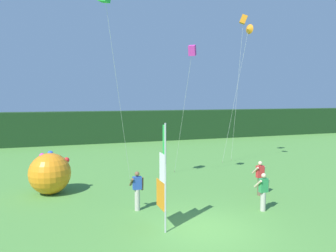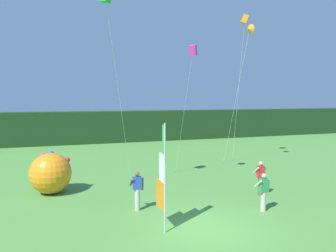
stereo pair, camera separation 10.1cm
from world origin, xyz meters
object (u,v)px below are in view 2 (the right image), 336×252
Objects in this scene: person_near_banner at (137,190)px; kite_orange_box_3 at (245,21)px; banner_flag at (162,179)px; kite_orange_delta_0 at (249,30)px; inflatable_balloon at (51,173)px; person_far_left at (260,177)px; person_mid_field at (263,191)px; kite_magenta_box_2 at (193,52)px.

kite_orange_box_3 is at bearing 37.22° from person_near_banner.
banner_flag is 15.63m from kite_orange_box_3.
kite_orange_box_3 reaches higher than banner_flag.
person_near_banner is at bearing -147.05° from kite_orange_delta_0.
person_near_banner is 5.13m from inflatable_balloon.
person_far_left is at bearing 0.90° from person_near_banner.
person_near_banner is at bearing -179.10° from person_far_left.
person_mid_field is at bearing 5.37° from banner_flag.
kite_orange_box_3 reaches higher than person_far_left.
kite_orange_delta_0 reaches higher than inflatable_balloon.
inflatable_balloon is (-9.60, 3.69, 0.12)m from person_far_left.
banner_flag is 7.20m from inflatable_balloon.
person_near_banner is at bearing 99.39° from banner_flag.
kite_magenta_box_2 is 0.72× the size of kite_orange_box_3.
kite_magenta_box_2 is (4.01, 3.50, 6.36)m from person_near_banner.
person_mid_field is at bearing -116.98° from kite_orange_box_3.
kite_orange_delta_0 is (2.96, 5.80, 8.29)m from person_far_left.
kite_orange_delta_0 is at bearing 9.53° from inflatable_balloon.
kite_magenta_box_2 is at bearing -2.21° from inflatable_balloon.
kite_magenta_box_2 reaches higher than person_far_left.
kite_magenta_box_2 reaches higher than banner_flag.
inflatable_balloon reaches higher than person_mid_field.
inflatable_balloon is at bearing 158.97° from person_far_left.
kite_orange_box_3 is (0.49, 1.38, 0.95)m from kite_orange_delta_0.
banner_flag is 6.30m from person_far_left.
person_mid_field is 0.95× the size of person_far_left.
kite_orange_delta_0 reaches higher than kite_magenta_box_2.
kite_orange_box_3 is (3.45, 7.18, 9.24)m from person_far_left.
banner_flag is at bearing -134.05° from kite_orange_box_3.
person_far_left reaches higher than person_mid_field.
kite_orange_delta_0 reaches higher than banner_flag.
person_far_left is 0.22× the size of kite_magenta_box_2.
person_mid_field is at bearing -121.78° from person_far_left.
kite_magenta_box_2 is at bearing -145.87° from kite_orange_box_3.
person_near_banner is 6.14m from person_far_left.
banner_flag is at bearing -80.61° from person_near_banner.
inflatable_balloon is 0.20× the size of kite_orange_box_3.
banner_flag is 2.47m from person_near_banner.
kite_orange_box_3 is at bearing 64.37° from person_far_left.
banner_flag is 0.51× the size of kite_magenta_box_2.
person_far_left is 0.16× the size of kite_orange_box_3.
kite_orange_box_3 reaches higher than person_mid_field.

